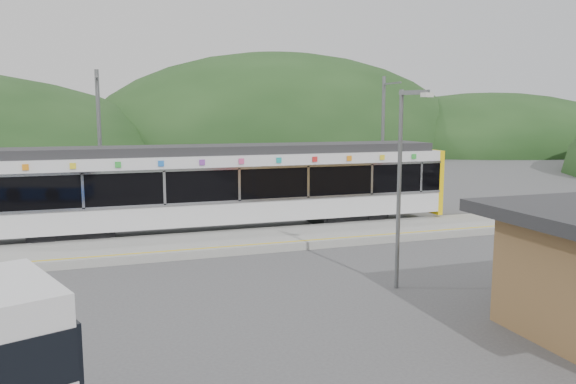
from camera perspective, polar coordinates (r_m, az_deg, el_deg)
name	(u,v)px	position (r m, az deg, el deg)	size (l,w,h in m)	color
ground	(319,262)	(19.63, 3.13, -7.09)	(120.00, 120.00, 0.00)	#4C4C4F
hills	(399,223)	(26.93, 11.22, -3.09)	(146.00, 149.00, 26.00)	#1E3D19
platform	(288,238)	(22.60, 0.01, -4.67)	(26.00, 3.20, 0.30)	#9E9E99
yellow_line	(299,241)	(21.37, 1.13, -4.99)	(26.00, 0.10, 0.01)	yellow
train	(220,185)	(24.28, -6.91, 0.74)	(20.44, 3.01, 3.74)	black
catenary_mast_west	(100,147)	(26.19, -18.56, 4.39)	(0.18, 1.80, 7.00)	slate
catenary_mast_east	(383,142)	(29.73, 9.62, 5.07)	(0.18, 1.80, 7.00)	slate
lamp_post	(402,172)	(16.28, 11.47, 2.01)	(0.46, 1.07, 5.77)	slate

